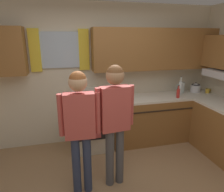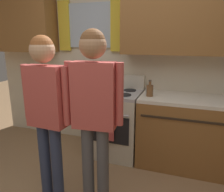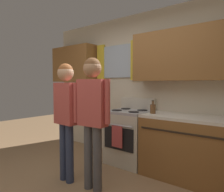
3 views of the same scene
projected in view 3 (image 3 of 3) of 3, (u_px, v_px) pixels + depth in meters
back_wall_unit at (151, 75)px, 3.58m from camera, size 4.60×0.42×2.60m
stove_oven at (130, 136)px, 3.59m from camera, size 0.69×0.67×1.10m
bottle_squat_brown at (153, 108)px, 3.19m from camera, size 0.08×0.08×0.21m
adult_left at (66, 108)px, 2.87m from camera, size 0.51×0.22×1.63m
adult_in_plaid at (93, 108)px, 2.63m from camera, size 0.52×0.23×1.68m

